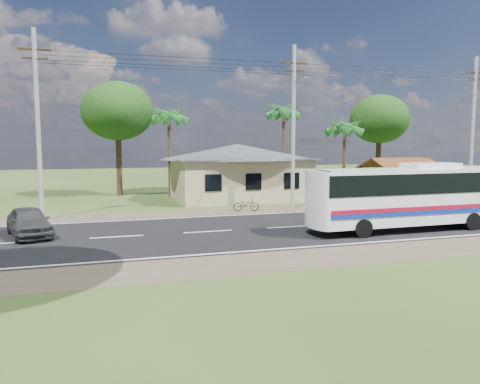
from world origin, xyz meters
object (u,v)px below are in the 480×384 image
(waiting_shed, at_px, (400,165))
(coach_bus, at_px, (415,192))
(motorcycle, at_px, (246,204))
(small_car, at_px, (29,222))
(person, at_px, (358,193))

(waiting_shed, xyz_separation_m, coach_bus, (-7.05, -11.04, -0.74))
(motorcycle, xyz_separation_m, small_car, (-12.62, -4.78, 0.27))
(coach_bus, height_order, small_car, coach_bus)
(coach_bus, xyz_separation_m, small_car, (-19.02, 3.99, -1.27))
(waiting_shed, relative_size, small_car, 1.22)
(person, distance_m, small_car, 21.82)
(person, bearing_deg, coach_bus, 60.13)
(waiting_shed, bearing_deg, coach_bus, -122.55)
(coach_bus, height_order, motorcycle, coach_bus)
(waiting_shed, bearing_deg, motorcycle, -170.42)
(small_car, bearing_deg, person, -2.14)
(waiting_shed, relative_size, person, 2.99)
(motorcycle, bearing_deg, person, -74.37)
(waiting_shed, height_order, motorcycle, waiting_shed)
(waiting_shed, distance_m, coach_bus, 13.12)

